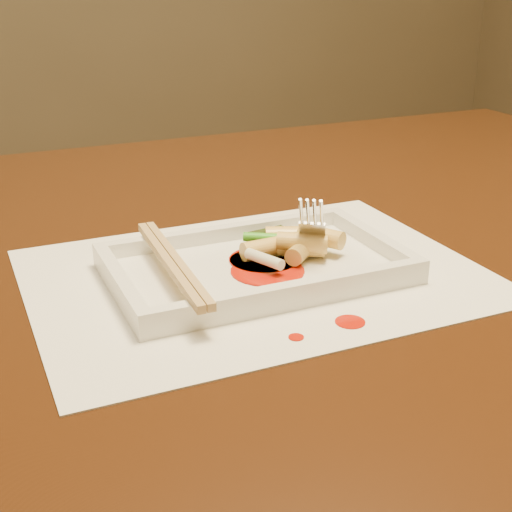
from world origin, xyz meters
name	(u,v)px	position (x,y,z in m)	size (l,w,h in m)	color
table	(247,320)	(0.00, 0.00, 0.65)	(1.40, 0.90, 0.75)	black
placemat	(256,275)	(-0.03, -0.10, 0.75)	(0.40, 0.30, 0.00)	white
sauce_splatter_a	(350,322)	(0.00, -0.22, 0.75)	(0.02, 0.02, 0.00)	red
sauce_splatter_b	(296,337)	(-0.05, -0.22, 0.75)	(0.01, 0.01, 0.00)	red
plate_base	(256,270)	(-0.03, -0.10, 0.76)	(0.26, 0.16, 0.01)	white
plate_rim_far	(226,233)	(-0.03, -0.03, 0.77)	(0.26, 0.01, 0.01)	white
plate_rim_near	(293,291)	(-0.03, -0.18, 0.77)	(0.26, 0.01, 0.01)	white
plate_rim_left	(120,282)	(-0.16, -0.10, 0.77)	(0.01, 0.14, 0.01)	white
plate_rim_right	(374,239)	(0.09, -0.10, 0.77)	(0.01, 0.14, 0.01)	white
veg_piece	(272,238)	(0.00, -0.06, 0.77)	(0.04, 0.03, 0.01)	black
scallion_white	(265,259)	(-0.03, -0.12, 0.77)	(0.01, 0.01, 0.04)	#EAEACC
scallion_green	(288,239)	(0.01, -0.08, 0.77)	(0.01, 0.01, 0.09)	#2F9417
chopstick_a	(168,263)	(-0.12, -0.10, 0.78)	(0.01, 0.19, 0.01)	tan
chopstick_b	(177,261)	(-0.11, -0.10, 0.78)	(0.01, 0.19, 0.01)	tan
fork	(318,173)	(0.04, -0.08, 0.83)	(0.09, 0.10, 0.14)	silver
sauce_blob_0	(259,260)	(-0.03, -0.09, 0.76)	(0.05, 0.05, 0.00)	red
sauce_blob_1	(268,271)	(-0.03, -0.12, 0.76)	(0.07, 0.07, 0.00)	red
sauce_blob_2	(264,259)	(-0.02, -0.09, 0.76)	(0.06, 0.06, 0.00)	red
rice_cake_0	(301,248)	(0.01, -0.10, 0.77)	(0.02, 0.02, 0.04)	#F1D570
rice_cake_1	(292,236)	(0.02, -0.07, 0.77)	(0.02, 0.02, 0.05)	#F1D570
rice_cake_2	(302,243)	(0.01, -0.11, 0.78)	(0.02, 0.02, 0.05)	#F1D570
rice_cake_3	(265,248)	(-0.02, -0.09, 0.77)	(0.02, 0.02, 0.04)	#F1D570
rice_cake_4	(303,249)	(0.01, -0.11, 0.77)	(0.02, 0.02, 0.05)	#F1D570
rice_cake_5	(321,237)	(0.03, -0.10, 0.78)	(0.02, 0.02, 0.04)	#F1D570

